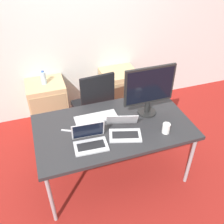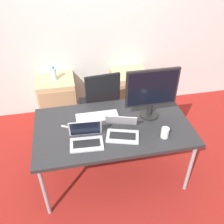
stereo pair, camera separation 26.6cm
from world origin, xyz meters
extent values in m
plane|color=maroon|center=(0.00, 0.00, 0.00)|extent=(14.00, 14.00, 0.00)
cube|color=silver|center=(0.00, 1.52, 1.30)|extent=(10.00, 0.05, 2.60)
cube|color=#28282B|center=(0.00, 0.00, 0.74)|extent=(1.69, 0.95, 0.04)
cylinder|color=#99999E|center=(-0.79, -0.42, 0.36)|extent=(0.04, 0.04, 0.72)
cylinder|color=#99999E|center=(0.79, -0.42, 0.36)|extent=(0.04, 0.04, 0.72)
cylinder|color=#99999E|center=(-0.79, 0.42, 0.36)|extent=(0.04, 0.04, 0.72)
cylinder|color=#99999E|center=(0.79, 0.42, 0.36)|extent=(0.04, 0.04, 0.72)
cylinder|color=#232326|center=(-0.04, 0.84, 0.02)|extent=(0.56, 0.56, 0.04)
cylinder|color=gray|center=(-0.04, 0.84, 0.24)|extent=(0.05, 0.05, 0.40)
cube|color=black|center=(-0.04, 0.84, 0.44)|extent=(0.52, 0.52, 0.07)
cube|color=black|center=(-0.01, 0.58, 0.78)|extent=(0.44, 0.08, 0.60)
cube|color=tan|center=(-0.61, 1.25, 0.35)|extent=(0.54, 0.47, 0.71)
cube|color=tan|center=(-0.61, 1.01, 0.35)|extent=(0.50, 0.01, 0.57)
cube|color=tan|center=(0.52, 1.25, 0.35)|extent=(0.54, 0.47, 0.71)
cube|color=tan|center=(0.52, 1.01, 0.35)|extent=(0.50, 0.01, 0.57)
cylinder|color=silver|center=(-0.61, 1.25, 0.80)|extent=(0.07, 0.07, 0.18)
cylinder|color=#3359B2|center=(-0.61, 1.25, 0.90)|extent=(0.03, 0.03, 0.02)
cube|color=silver|center=(-0.31, -0.24, 0.77)|extent=(0.34, 0.22, 0.02)
cube|color=black|center=(-0.31, -0.24, 0.78)|extent=(0.28, 0.13, 0.00)
cube|color=silver|center=(-0.31, -0.12, 0.88)|extent=(0.33, 0.07, 0.20)
cube|color=black|center=(-0.31, -0.13, 0.88)|extent=(0.30, 0.06, 0.18)
cube|color=silver|center=(0.06, -0.20, 0.77)|extent=(0.37, 0.29, 0.02)
cube|color=black|center=(0.06, -0.20, 0.78)|extent=(0.29, 0.18, 0.00)
cube|color=silver|center=(0.08, -0.06, 0.87)|extent=(0.35, 0.20, 0.18)
cube|color=black|center=(0.08, -0.06, 0.87)|extent=(0.32, 0.18, 0.16)
cylinder|color=black|center=(0.44, 0.10, 0.77)|extent=(0.21, 0.21, 0.02)
cylinder|color=black|center=(0.44, 0.10, 0.85)|extent=(0.06, 0.06, 0.13)
cube|color=black|center=(0.44, 0.10, 1.13)|extent=(0.58, 0.03, 0.43)
cube|color=black|center=(0.44, 0.08, 1.13)|extent=(0.53, 0.00, 0.39)
cube|color=#BCBCC1|center=(-0.15, 0.18, 0.77)|extent=(0.48, 0.16, 0.02)
cylinder|color=white|center=(0.48, -0.28, 0.82)|extent=(0.08, 0.08, 0.11)
cube|color=#B2B2B7|center=(-0.48, 0.07, 0.77)|extent=(0.14, 0.09, 0.01)
torus|color=purple|center=(-0.42, 0.04, 0.77)|extent=(0.06, 0.06, 0.01)
camera|label=1|loc=(-0.68, -1.97, 2.51)|focal=40.00mm
camera|label=2|loc=(-0.42, -2.04, 2.51)|focal=40.00mm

